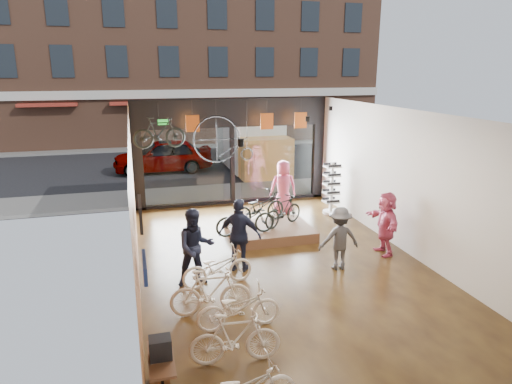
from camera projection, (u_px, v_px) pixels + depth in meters
name	position (u px, v px, depth m)	size (l,w,h in m)	color
ground_plane	(285.00, 269.00, 11.34)	(7.00, 12.00, 0.04)	black
ceiling	(287.00, 113.00, 10.34)	(7.00, 12.00, 0.04)	black
wall_left	(133.00, 206.00, 9.95)	(0.04, 12.00, 3.80)	#AA653A
wall_right	(415.00, 185.00, 11.73)	(0.04, 12.00, 3.80)	beige
wall_back	(455.00, 330.00, 5.24)	(7.00, 0.04, 3.80)	beige
storefront	(232.00, 152.00, 16.43)	(7.00, 0.26, 3.80)	black
exit_sign	(163.00, 122.00, 15.41)	(0.35, 0.06, 0.18)	#198C26
street_road	(198.00, 158.00, 25.31)	(30.00, 18.00, 0.02)	black
sidewalk_near	(226.00, 193.00, 18.03)	(30.00, 2.40, 0.12)	slate
sidewalk_far	(189.00, 146.00, 29.02)	(30.00, 2.00, 0.12)	slate
opposite_building	(180.00, 33.00, 29.53)	(26.00, 5.00, 14.00)	brown
street_car	(163.00, 155.00, 21.78)	(1.86, 4.62, 1.58)	gray
box_truck	(254.00, 143.00, 21.77)	(2.31, 6.94, 2.73)	silver
floor_bike_1	(235.00, 338.00, 7.58)	(0.44, 1.54, 0.93)	beige
floor_bike_2	(239.00, 308.00, 8.62)	(0.56, 1.61, 0.85)	beige
floor_bike_3	(211.00, 292.00, 9.09)	(0.46, 1.64, 0.98)	beige
floor_bike_4	(218.00, 267.00, 10.35)	(0.58, 1.66, 0.87)	beige
display_platform	(270.00, 232.00, 13.44)	(2.40, 1.80, 0.30)	#47321F
display_bike_left	(245.00, 219.00, 12.69)	(0.60, 1.72, 0.91)	black
display_bike_mid	(283.00, 211.00, 13.40)	(0.43, 1.52, 0.91)	black
display_bike_right	(259.00, 208.00, 13.65)	(0.63, 1.80, 0.95)	black
customer_1	(196.00, 247.00, 10.29)	(0.87, 0.68, 1.80)	#161C33
customer_2	(240.00, 235.00, 11.00)	(1.07, 0.44, 1.82)	#161C33
customer_3	(339.00, 238.00, 11.13)	(1.02, 0.59, 1.58)	#3F3F44
customer_4	(283.00, 187.00, 15.43)	(0.90, 0.58, 1.84)	#CC4C72
customer_5	(386.00, 223.00, 12.04)	(1.58, 0.50, 1.71)	#CC4C72
sunglasses_rack	(331.00, 189.00, 15.42)	(0.52, 0.43, 1.76)	white
wall_merch	(148.00, 308.00, 6.88)	(0.40, 2.40, 2.60)	navy
penny_farthing	(226.00, 140.00, 15.08)	(1.96, 0.06, 1.57)	black
hung_bike	(159.00, 133.00, 13.82)	(0.45, 1.58, 0.95)	black
jersey_left	(193.00, 124.00, 15.01)	(0.45, 0.03, 0.55)	#CC5919
jersey_mid	(267.00, 121.00, 15.65)	(0.45, 0.03, 0.55)	#CC5919
jersey_right	(301.00, 120.00, 15.97)	(0.45, 0.03, 0.55)	#CC5919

